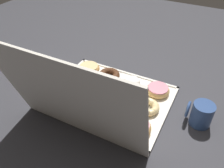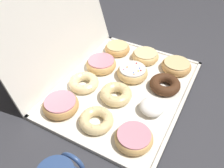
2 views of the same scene
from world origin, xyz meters
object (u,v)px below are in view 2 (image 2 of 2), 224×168
Objects in this scene: pink_frosted_donut_8 at (61,105)px; glazed_ring_donut_11 at (117,48)px; pink_frosted_donut_10 at (101,64)px; powdered_filled_donut_1 at (152,107)px; glazed_ring_donut_7 at (145,56)px; cruller_donut_5 at (116,94)px; cruller_donut_4 at (95,120)px; chocolate_cake_ring_donut_2 at (165,84)px; sprinkle_donut_6 at (133,72)px; pink_frosted_donut_0 at (134,138)px; glazed_ring_donut_3 at (176,66)px; cruller_donut_9 at (84,82)px; donut_box at (124,88)px.

pink_frosted_donut_8 reaches higher than glazed_ring_donut_11.
powdered_filled_donut_1 is at bearing -114.87° from pink_frosted_donut_10.
powdered_filled_donut_1 is at bearing -152.68° from glazed_ring_donut_7.
cruller_donut_5 is 0.29m from glazed_ring_donut_11.
cruller_donut_4 is 0.90× the size of pink_frosted_donut_8.
cruller_donut_4 and glazed_ring_donut_11 have the same top height.
chocolate_cake_ring_donut_2 is (0.13, 0.00, -0.00)m from powdered_filled_donut_1.
sprinkle_donut_6 is 1.07× the size of glazed_ring_donut_11.
pink_frosted_donut_0 is 0.30m from sprinkle_donut_6.
pink_frosted_donut_8 reaches higher than cruller_donut_5.
chocolate_cake_ring_donut_2 is 0.95× the size of glazed_ring_donut_3.
pink_frosted_donut_8 is 1.09× the size of cruller_donut_9.
sprinkle_donut_6 is 1.07× the size of cruller_donut_9.
powdered_filled_donut_1 is at bearing 179.37° from glazed_ring_donut_3.
cruller_donut_5 is 1.00× the size of glazed_ring_donut_7.
sprinkle_donut_6 is 0.13m from pink_frosted_donut_10.
glazed_ring_donut_7 is 1.02× the size of glazed_ring_donut_11.
pink_frosted_donut_0 is (-0.20, -0.13, 0.02)m from donut_box.
donut_box is 0.15m from powdered_filled_donut_1.
pink_frosted_donut_8 reaches higher than cruller_donut_9.
pink_frosted_donut_8 is 0.13m from cruller_donut_9.
pink_frosted_donut_8 is (-0.27, 0.14, -0.00)m from sprinkle_donut_6.
glazed_ring_donut_3 is at bearing -90.04° from glazed_ring_donut_11.
pink_frosted_donut_10 reaches higher than cruller_donut_5.
donut_box is at bearing -0.93° from cruller_donut_4.
powdered_filled_donut_1 is 0.69× the size of glazed_ring_donut_3.
glazed_ring_donut_7 is at bearing 0.36° from cruller_donut_5.
cruller_donut_9 reaches higher than cruller_donut_4.
glazed_ring_donut_11 is (-0.00, 0.13, -0.00)m from glazed_ring_donut_7.
donut_box is at bearing -34.32° from pink_frosted_donut_8.
glazed_ring_donut_7 is at bearing -18.38° from pink_frosted_donut_8.
cruller_donut_9 is (0.13, -0.00, -0.00)m from pink_frosted_donut_8.
cruller_donut_9 is (-0.26, 0.13, -0.00)m from glazed_ring_donut_7.
glazed_ring_donut_7 is 0.13m from glazed_ring_donut_11.
pink_frosted_donut_10 is (0.13, 0.00, 0.00)m from cruller_donut_9.
pink_frosted_donut_10 is at bearing -0.46° from pink_frosted_donut_8.
cruller_donut_9 is (0.13, 0.26, -0.00)m from pink_frosted_donut_0.
donut_box is 5.03× the size of pink_frosted_donut_0.
glazed_ring_donut_3 is 0.41m from cruller_donut_4.
glazed_ring_donut_7 is at bearing 45.66° from chocolate_cake_ring_donut_2.
glazed_ring_donut_7 is at bearing 88.07° from glazed_ring_donut_3.
cruller_donut_5 is (-0.13, 0.13, 0.00)m from chocolate_cake_ring_donut_2.
powdered_filled_donut_1 is at bearing -89.38° from cruller_donut_9.
cruller_donut_9 is (-0.13, 0.26, 0.00)m from chocolate_cake_ring_donut_2.
sprinkle_donut_6 is (0.27, 0.13, 0.00)m from pink_frosted_donut_0.
powdered_filled_donut_1 is 0.75× the size of cruller_donut_4.
donut_box is at bearing -63.68° from cruller_donut_9.
powdered_filled_donut_1 is at bearing -0.82° from pink_frosted_donut_0.
sprinkle_donut_6 is 0.98× the size of pink_frosted_donut_8.
glazed_ring_donut_7 is (0.39, -0.00, 0.00)m from cruller_donut_4.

